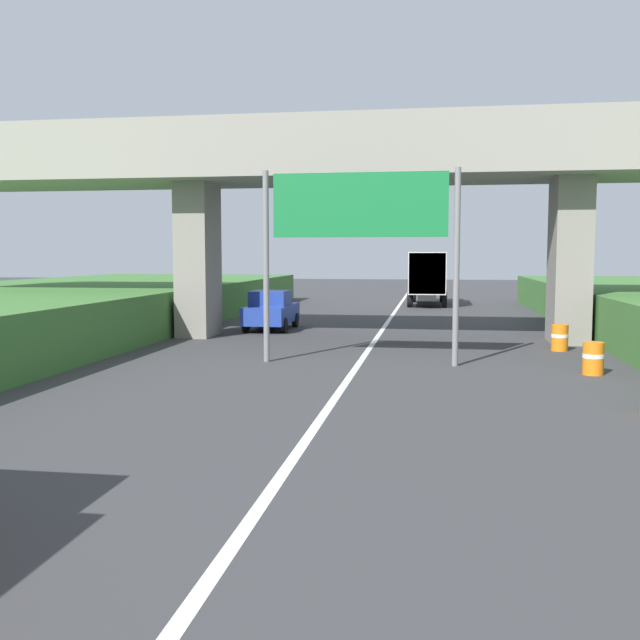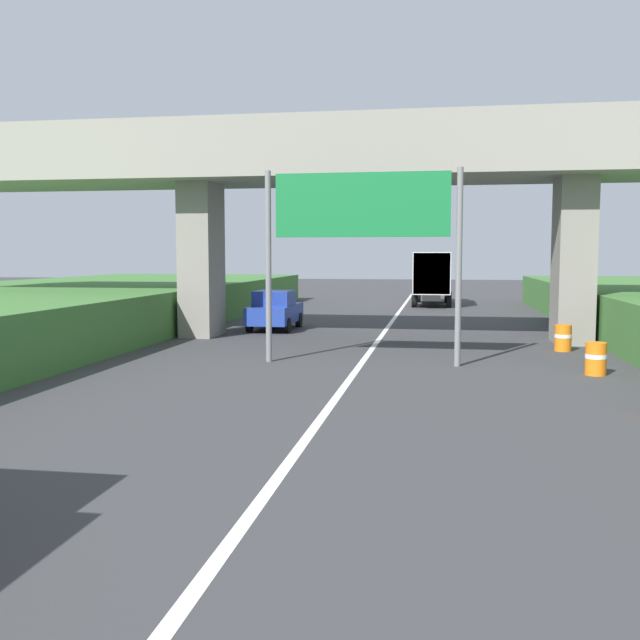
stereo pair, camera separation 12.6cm
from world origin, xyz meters
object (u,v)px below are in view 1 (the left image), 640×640
Objects in this scene: overhead_highway_sign at (360,219)px; truck_yellow at (428,275)px; construction_barrel_3 at (593,358)px; car_blue at (271,310)px; construction_barrel_4 at (560,337)px.

overhead_highway_sign reaches higher than truck_yellow.
construction_barrel_3 is (6.55, -1.00, -3.87)m from overhead_highway_sign.
car_blue is at bearing -111.43° from truck_yellow.
car_blue is (-6.62, -16.88, -1.08)m from truck_yellow.
truck_yellow is 18.16m from car_blue.
construction_barrel_3 is at bearing -80.10° from truck_yellow.
construction_barrel_4 is (6.48, 4.01, -3.87)m from overhead_highway_sign.
truck_yellow is (1.80, 26.22, -2.39)m from overhead_highway_sign.
construction_barrel_3 is at bearing -42.28° from car_blue.
overhead_highway_sign is 6.53× the size of construction_barrel_3.
overhead_highway_sign is 7.67m from construction_barrel_3.
car_blue is 15.38m from construction_barrel_3.
truck_yellow is at bearing 99.90° from construction_barrel_3.
construction_barrel_3 is (11.37, -10.34, -0.40)m from car_blue.
truck_yellow is at bearing 86.08° from overhead_highway_sign.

